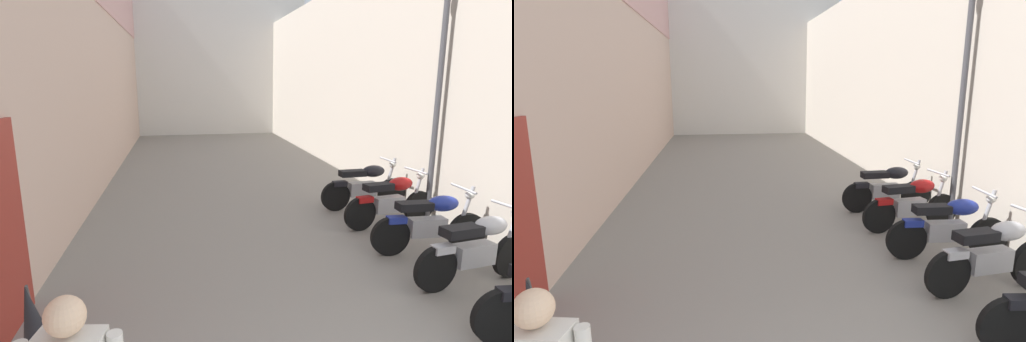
# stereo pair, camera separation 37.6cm
# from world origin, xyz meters

# --- Properties ---
(ground_plane) EXTENTS (34.97, 34.97, 0.00)m
(ground_plane) POSITION_xyz_m (0.00, 7.48, 0.00)
(ground_plane) COLOR gray
(building_left) EXTENTS (0.45, 18.97, 7.85)m
(building_left) POSITION_xyz_m (-3.40, 9.45, 3.97)
(building_left) COLOR beige
(building_left) RESTS_ON ground
(building_right) EXTENTS (0.45, 18.97, 5.23)m
(building_right) POSITION_xyz_m (3.41, 9.48, 2.61)
(building_right) COLOR beige
(building_right) RESTS_ON ground
(building_far_end) EXTENTS (9.42, 2.00, 6.63)m
(building_far_end) POSITION_xyz_m (0.00, 19.97, 3.32)
(building_far_end) COLOR silver
(building_far_end) RESTS_ON ground
(motorcycle_third) EXTENTS (1.84, 0.58, 1.04)m
(motorcycle_third) POSITION_xyz_m (2.27, 3.40, 0.50)
(motorcycle_third) COLOR black
(motorcycle_third) RESTS_ON ground
(motorcycle_fourth) EXTENTS (1.85, 0.58, 1.04)m
(motorcycle_fourth) POSITION_xyz_m (2.27, 4.39, 0.50)
(motorcycle_fourth) COLOR black
(motorcycle_fourth) RESTS_ON ground
(motorcycle_fifth) EXTENTS (1.84, 0.58, 1.04)m
(motorcycle_fifth) POSITION_xyz_m (2.27, 5.57, 0.50)
(motorcycle_fifth) COLOR black
(motorcycle_fifth) RESTS_ON ground
(motorcycle_sixth) EXTENTS (1.85, 0.58, 1.04)m
(motorcycle_sixth) POSITION_xyz_m (2.27, 6.63, 0.50)
(motorcycle_sixth) COLOR black
(motorcycle_sixth) RESTS_ON ground
(umbrella_leaning) EXTENTS (0.20, 0.35, 0.97)m
(umbrella_leaning) POSITION_xyz_m (-2.69, 2.54, 0.68)
(umbrella_leaning) COLOR #4C4C4C
(umbrella_leaning) RESTS_ON ground
(street_lamp) EXTENTS (0.79, 0.18, 4.82)m
(street_lamp) POSITION_xyz_m (2.97, 5.65, 2.81)
(street_lamp) COLOR #47474C
(street_lamp) RESTS_ON ground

